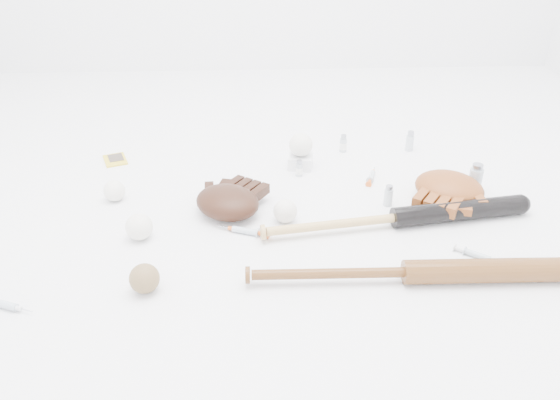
{
  "coord_description": "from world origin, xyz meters",
  "views": [
    {
      "loc": [
        -0.08,
        -1.37,
        0.85
      ],
      "look_at": [
        -0.01,
        -0.0,
        0.06
      ],
      "focal_mm": 35.0,
      "sensor_mm": 36.0,
      "label": 1
    }
  ],
  "objects_px": {
    "bat_wood": "(407,272)",
    "bat_dark": "(396,218)",
    "pedestal": "(300,161)",
    "glove_dark": "(228,202)"
  },
  "relations": [
    {
      "from": "bat_wood",
      "to": "bat_dark",
      "type": "bearing_deg",
      "value": 83.85
    },
    {
      "from": "bat_wood",
      "to": "pedestal",
      "type": "relative_size",
      "value": 10.5
    },
    {
      "from": "glove_dark",
      "to": "bat_dark",
      "type": "bearing_deg",
      "value": 23.49
    },
    {
      "from": "bat_wood",
      "to": "pedestal",
      "type": "distance_m",
      "value": 0.68
    },
    {
      "from": "pedestal",
      "to": "bat_wood",
      "type": "bearing_deg",
      "value": -72.09
    },
    {
      "from": "bat_dark",
      "to": "glove_dark",
      "type": "relative_size",
      "value": 3.52
    },
    {
      "from": "glove_dark",
      "to": "bat_wood",
      "type": "bearing_deg",
      "value": -3.02
    },
    {
      "from": "glove_dark",
      "to": "pedestal",
      "type": "bearing_deg",
      "value": 86.0
    },
    {
      "from": "bat_dark",
      "to": "glove_dark",
      "type": "distance_m",
      "value": 0.49
    },
    {
      "from": "bat_dark",
      "to": "glove_dark",
      "type": "bearing_deg",
      "value": 160.61
    }
  ]
}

